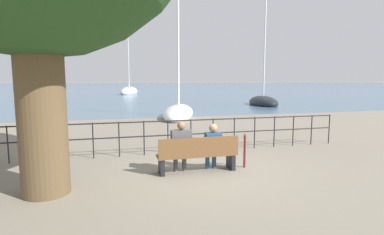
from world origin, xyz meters
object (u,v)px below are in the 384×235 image
seated_person_right (213,144)px  closed_umbrella (245,148)px  seated_person_left (181,145)px  sailboat_2 (129,92)px  sailboat_1 (263,102)px  park_bench (198,155)px  sailboat_0 (179,112)px  harbor_lighthouse (47,53)px

seated_person_right → closed_umbrella: bearing=0.1°
seated_person_left → closed_umbrella: seated_person_left is taller
seated_person_right → seated_person_left: bearing=-179.6°
seated_person_right → sailboat_2: bearing=89.5°
sailboat_1 → seated_person_left: bearing=-113.6°
closed_umbrella → sailboat_2: (-0.50, 43.58, -0.12)m
park_bench → sailboat_2: size_ratio=0.19×
park_bench → closed_umbrella: (1.29, 0.08, 0.07)m
seated_person_left → seated_person_right: seated_person_left is taller
sailboat_0 → sailboat_2: size_ratio=0.75×
sailboat_0 → sailboat_1: sailboat_1 is taller
sailboat_0 → seated_person_left: bearing=-84.6°
sailboat_2 → harbor_lighthouse: size_ratio=0.38×
seated_person_left → closed_umbrella: 1.71m
seated_person_left → closed_umbrella: bearing=0.2°
park_bench → sailboat_2: bearing=89.0°
closed_umbrella → sailboat_1: bearing=60.4°
seated_person_left → seated_person_right: 0.82m
sailboat_0 → sailboat_2: (-1.22, 32.31, 0.13)m
park_bench → harbor_lighthouse: bearing=101.9°
closed_umbrella → harbor_lighthouse: size_ratio=0.03×
seated_person_right → sailboat_0: sailboat_0 is taller
sailboat_0 → harbor_lighthouse: (-29.10, 117.31, 12.95)m
park_bench → sailboat_1: 21.23m
sailboat_1 → closed_umbrella: bearing=-109.6°
seated_person_left → sailboat_0: (2.42, 11.27, -0.44)m
harbor_lighthouse → closed_umbrella: bearing=-77.6°
seated_person_left → sailboat_2: (1.20, 43.58, -0.31)m
seated_person_right → harbor_lighthouse: harbor_lighthouse is taller
closed_umbrella → sailboat_0: 11.29m
closed_umbrella → harbor_lighthouse: 132.28m
park_bench → seated_person_left: 0.49m
seated_person_left → sailboat_2: size_ratio=0.12×
park_bench → sailboat_2: (0.79, 43.66, -0.05)m
seated_person_left → closed_umbrella: (1.70, 0.01, -0.19)m
park_bench → seated_person_right: seated_person_right is taller
closed_umbrella → harbor_lighthouse: harbor_lighthouse is taller
seated_person_left → seated_person_right: bearing=0.4°
closed_umbrella → sailboat_2: sailboat_2 is taller
seated_person_left → sailboat_0: 11.53m
seated_person_right → harbor_lighthouse: (-27.50, 128.58, 12.55)m
seated_person_left → seated_person_right: (0.82, 0.01, -0.04)m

